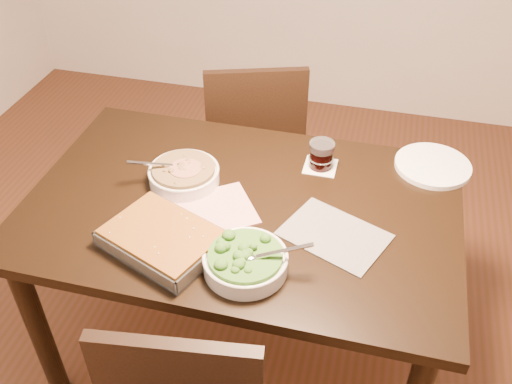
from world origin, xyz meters
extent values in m
plane|color=#492914|center=(0.00, 0.00, 0.00)|extent=(4.00, 4.00, 0.00)
cube|color=black|center=(0.00, 0.00, 0.73)|extent=(1.40, 0.90, 0.04)
cube|color=black|center=(0.00, 0.00, 0.66)|extent=(1.26, 0.76, 0.08)
cylinder|color=black|center=(-0.62, -0.37, 0.35)|extent=(0.07, 0.07, 0.71)
cylinder|color=black|center=(-0.62, 0.37, 0.35)|extent=(0.07, 0.07, 0.71)
cylinder|color=black|center=(0.62, 0.37, 0.35)|extent=(0.07, 0.07, 0.71)
cube|color=#A22E3F|center=(-0.10, -0.07, 0.75)|extent=(0.37, 0.35, 0.01)
cube|color=#2A2A32|center=(0.32, -0.08, 0.75)|extent=(0.36, 0.32, 0.01)
cube|color=white|center=(0.22, 0.26, 0.75)|extent=(0.11, 0.11, 0.00)
cylinder|color=silver|center=(-0.22, 0.06, 0.77)|extent=(0.24, 0.24, 0.05)
torus|color=silver|center=(-0.22, 0.06, 0.80)|extent=(0.24, 0.24, 0.01)
cylinder|color=#38250F|center=(-0.22, 0.06, 0.80)|extent=(0.21, 0.21, 0.02)
cube|color=silver|center=(-0.28, 0.03, 0.82)|extent=(0.14, 0.08, 0.05)
cylinder|color=maroon|center=(-0.21, 0.06, 0.81)|extent=(0.11, 0.11, 0.00)
cylinder|color=silver|center=(0.09, -0.28, 0.77)|extent=(0.24, 0.24, 0.05)
torus|color=silver|center=(0.09, -0.28, 0.80)|extent=(0.24, 0.24, 0.01)
cylinder|color=#104510|center=(0.09, -0.28, 0.80)|extent=(0.21, 0.21, 0.02)
cube|color=silver|center=(0.16, -0.26, 0.82)|extent=(0.16, 0.06, 0.05)
cube|color=silver|center=(-0.17, -0.25, 0.75)|extent=(0.40, 0.35, 0.01)
cube|color=#542D0C|center=(-0.17, -0.25, 0.78)|extent=(0.38, 0.33, 0.05)
cube|color=silver|center=(-0.13, -0.14, 0.78)|extent=(0.31, 0.13, 0.05)
cube|color=silver|center=(-0.22, -0.36, 0.78)|extent=(0.31, 0.13, 0.05)
cube|color=silver|center=(-0.02, -0.31, 0.78)|extent=(0.10, 0.23, 0.05)
cube|color=silver|center=(-0.32, -0.19, 0.78)|extent=(0.10, 0.23, 0.05)
cylinder|color=black|center=(0.22, 0.26, 0.79)|extent=(0.08, 0.08, 0.07)
cylinder|color=silver|center=(0.22, 0.26, 0.84)|extent=(0.09, 0.09, 0.03)
cylinder|color=white|center=(0.60, 0.35, 0.76)|extent=(0.26, 0.26, 0.02)
cube|color=black|center=(-0.17, 0.81, 0.43)|extent=(0.54, 0.54, 0.04)
cylinder|color=black|center=(-0.06, 1.04, 0.21)|extent=(0.04, 0.04, 0.41)
cylinder|color=black|center=(0.06, 0.70, 0.21)|extent=(0.04, 0.04, 0.41)
cylinder|color=black|center=(-0.40, 0.92, 0.21)|extent=(0.04, 0.04, 0.41)
cylinder|color=black|center=(-0.28, 0.58, 0.21)|extent=(0.04, 0.04, 0.41)
cube|color=black|center=(-0.11, 0.63, 0.68)|extent=(0.41, 0.17, 0.45)
camera|label=1|loc=(0.40, -1.36, 1.95)|focal=40.00mm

